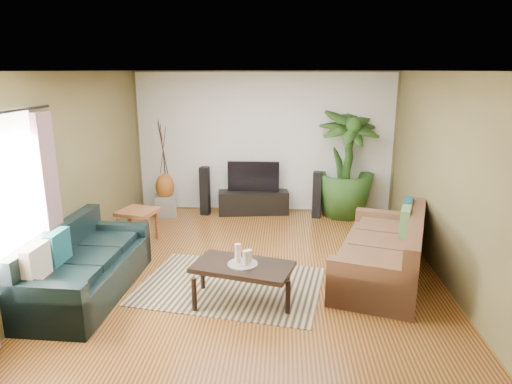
# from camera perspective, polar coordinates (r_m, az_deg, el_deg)

# --- Properties ---
(floor) EXTENTS (5.50, 5.50, 0.00)m
(floor) POSITION_cam_1_polar(r_m,az_deg,el_deg) (6.58, -0.11, -9.32)
(floor) COLOR #996427
(floor) RESTS_ON ground
(ceiling) EXTENTS (5.50, 5.50, 0.00)m
(ceiling) POSITION_cam_1_polar(r_m,az_deg,el_deg) (6.00, -0.12, 14.90)
(ceiling) COLOR white
(ceiling) RESTS_ON ground
(wall_back) EXTENTS (5.00, 0.00, 5.00)m
(wall_back) POSITION_cam_1_polar(r_m,az_deg,el_deg) (8.85, 1.04, 6.15)
(wall_back) COLOR olive
(wall_back) RESTS_ON ground
(wall_front) EXTENTS (5.00, 0.00, 5.00)m
(wall_front) POSITION_cam_1_polar(r_m,az_deg,el_deg) (3.53, -3.01, -7.68)
(wall_front) COLOR olive
(wall_front) RESTS_ON ground
(wall_left) EXTENTS (0.00, 5.50, 5.50)m
(wall_left) POSITION_cam_1_polar(r_m,az_deg,el_deg) (6.78, -21.71, 2.35)
(wall_left) COLOR olive
(wall_left) RESTS_ON ground
(wall_right) EXTENTS (0.00, 5.50, 5.50)m
(wall_right) POSITION_cam_1_polar(r_m,az_deg,el_deg) (6.49, 22.49, 1.75)
(wall_right) COLOR olive
(wall_right) RESTS_ON ground
(backwall_panel) EXTENTS (4.90, 0.00, 4.90)m
(backwall_panel) POSITION_cam_1_polar(r_m,az_deg,el_deg) (8.84, 1.03, 6.14)
(backwall_panel) COLOR white
(backwall_panel) RESTS_ON ground
(window_pane) EXTENTS (0.00, 1.80, 1.80)m
(window_pane) POSITION_cam_1_polar(r_m,az_deg,el_deg) (5.40, -28.63, -0.92)
(window_pane) COLOR white
(window_pane) RESTS_ON ground
(curtain_far) EXTENTS (0.08, 0.35, 2.20)m
(curtain_far) POSITION_cam_1_polar(r_m,az_deg,el_deg) (6.06, -24.26, -1.28)
(curtain_far) COLOR gray
(curtain_far) RESTS_ON ground
(curtain_rod) EXTENTS (0.03, 1.90, 0.03)m
(curtain_rod) POSITION_cam_1_polar(r_m,az_deg,el_deg) (5.23, -29.39, 8.60)
(curtain_rod) COLOR black
(curtain_rod) RESTS_ON ground
(sofa_left) EXTENTS (0.98, 2.13, 0.85)m
(sofa_left) POSITION_cam_1_polar(r_m,az_deg,el_deg) (6.06, -20.37, -8.17)
(sofa_left) COLOR black
(sofa_left) RESTS_ON floor
(sofa_right) EXTENTS (1.64, 2.44, 0.85)m
(sofa_right) POSITION_cam_1_polar(r_m,az_deg,el_deg) (6.39, 15.39, -6.54)
(sofa_right) COLOR brown
(sofa_right) RESTS_ON floor
(area_rug) EXTENTS (2.54, 1.99, 0.01)m
(area_rug) POSITION_cam_1_polar(r_m,az_deg,el_deg) (6.05, -3.22, -11.59)
(area_rug) COLOR tan
(area_rug) RESTS_ON floor
(coffee_table) EXTENTS (1.28, 0.91, 0.47)m
(coffee_table) POSITION_cam_1_polar(r_m,az_deg,el_deg) (5.59, -1.65, -11.28)
(coffee_table) COLOR black
(coffee_table) RESTS_ON floor
(candle_tray) EXTENTS (0.36, 0.36, 0.02)m
(candle_tray) POSITION_cam_1_polar(r_m,az_deg,el_deg) (5.48, -1.67, -8.98)
(candle_tray) COLOR gray
(candle_tray) RESTS_ON coffee_table
(candle_tall) EXTENTS (0.07, 0.07, 0.23)m
(candle_tall) POSITION_cam_1_polar(r_m,az_deg,el_deg) (5.47, -2.28, -7.65)
(candle_tall) COLOR beige
(candle_tall) RESTS_ON candle_tray
(candle_mid) EXTENTS (0.07, 0.07, 0.18)m
(candle_mid) POSITION_cam_1_polar(r_m,az_deg,el_deg) (5.41, -1.29, -8.22)
(candle_mid) COLOR beige
(candle_mid) RESTS_ON candle_tray
(candle_short) EXTENTS (0.07, 0.07, 0.15)m
(candle_short) POSITION_cam_1_polar(r_m,az_deg,el_deg) (5.50, -0.89, -7.97)
(candle_short) COLOR #F3E7CD
(candle_short) RESTS_ON candle_tray
(tv_stand) EXTENTS (1.39, 0.57, 0.45)m
(tv_stand) POSITION_cam_1_polar(r_m,az_deg,el_deg) (8.86, -0.32, -1.29)
(tv_stand) COLOR black
(tv_stand) RESTS_ON floor
(television) EXTENTS (0.99, 0.05, 0.58)m
(television) POSITION_cam_1_polar(r_m,az_deg,el_deg) (8.73, -0.33, 1.96)
(television) COLOR black
(television) RESTS_ON tv_stand
(speaker_left) EXTENTS (0.19, 0.20, 0.93)m
(speaker_left) POSITION_cam_1_polar(r_m,az_deg,el_deg) (8.81, -6.41, 0.14)
(speaker_left) COLOR black
(speaker_left) RESTS_ON floor
(speaker_right) EXTENTS (0.19, 0.20, 0.89)m
(speaker_right) POSITION_cam_1_polar(r_m,az_deg,el_deg) (8.65, 7.65, -0.34)
(speaker_right) COLOR black
(speaker_right) RESTS_ON floor
(potted_plant) EXTENTS (1.38, 1.38, 2.03)m
(potted_plant) POSITION_cam_1_polar(r_m,az_deg,el_deg) (8.73, 11.17, 3.50)
(potted_plant) COLOR #244918
(potted_plant) RESTS_ON floor
(plant_pot) EXTENTS (0.37, 0.37, 0.29)m
(plant_pot) POSITION_cam_1_polar(r_m,az_deg,el_deg) (8.94, 10.89, -1.95)
(plant_pot) COLOR black
(plant_pot) RESTS_ON floor
(pedestal) EXTENTS (0.47, 0.47, 0.39)m
(pedestal) POSITION_cam_1_polar(r_m,az_deg,el_deg) (8.94, -11.20, -1.64)
(pedestal) COLOR gray
(pedestal) RESTS_ON floor
(vase) EXTENTS (0.36, 0.36, 0.50)m
(vase) POSITION_cam_1_polar(r_m,az_deg,el_deg) (8.84, -11.32, 0.67)
(vase) COLOR #9A541C
(vase) RESTS_ON pedestal
(side_table) EXTENTS (0.67, 0.67, 0.57)m
(side_table) POSITION_cam_1_polar(r_m,az_deg,el_deg) (7.54, -14.45, -4.27)
(side_table) COLOR #965431
(side_table) RESTS_ON floor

